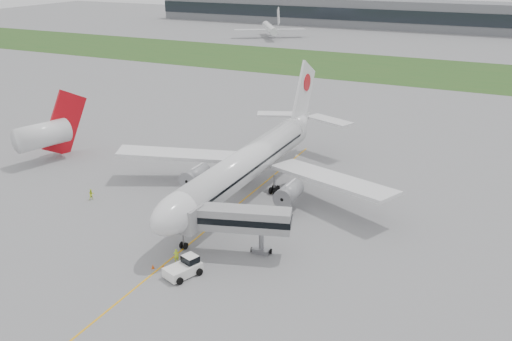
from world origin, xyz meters
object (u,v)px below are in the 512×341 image
at_px(jet_bridge, 232,219).
at_px(neighbor_aircraft, 46,133).
at_px(airliner, 250,161).
at_px(ground_crew_near, 176,255).
at_px(pushback_tug, 185,267).

xyz_separation_m(jet_bridge, neighbor_aircraft, (-47.22, 16.51, 0.36)).
relative_size(airliner, ground_crew_near, 29.81).
relative_size(jet_bridge, ground_crew_near, 7.53).
distance_m(jet_bridge, ground_crew_near, 8.22).
height_order(airliner, neighbor_aircraft, airliner).
height_order(ground_crew_near, neighbor_aircraft, neighbor_aircraft).
bearing_deg(airliner, neighbor_aircraft, -177.64).
xyz_separation_m(airliner, pushback_tug, (3.61, -25.28, -4.64)).
height_order(airliner, ground_crew_near, airliner).
relative_size(airliner, jet_bridge, 3.96).
bearing_deg(pushback_tug, airliner, 118.69).
bearing_deg(pushback_tug, neighbor_aircraft, 172.66).
bearing_deg(airliner, jet_bridge, -70.98).
xyz_separation_m(jet_bridge, ground_crew_near, (-5.23, -5.00, -3.90)).
height_order(pushback_tug, neighbor_aircraft, neighbor_aircraft).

